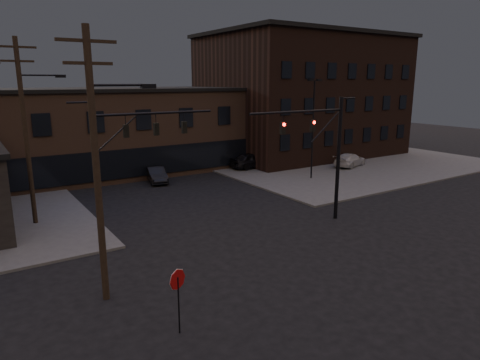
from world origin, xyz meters
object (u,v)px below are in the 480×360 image
object	(u,v)px
traffic_signal_far	(119,155)
parked_car_lot_a	(252,160)
traffic_signal_near	(326,147)
car_crossing	(156,175)
stop_sign	(178,286)
parked_car_lot_b	(350,160)

from	to	relation	value
traffic_signal_far	parked_car_lot_a	world-z (taller)	traffic_signal_far
traffic_signal_near	car_crossing	world-z (taller)	traffic_signal_near
traffic_signal_near	traffic_signal_far	distance (m)	12.57
car_crossing	parked_car_lot_a	bearing A→B (deg)	10.98
stop_sign	parked_car_lot_a	xyz separation A→B (m)	(19.18, 22.95, -0.87)
traffic_signal_near	parked_car_lot_a	distance (m)	17.91
traffic_signal_near	stop_sign	size ratio (longest dim) A/B	3.23
traffic_signal_far	car_crossing	world-z (taller)	traffic_signal_far
traffic_signal_far	stop_sign	bearing A→B (deg)	-97.32
parked_car_lot_a	car_crossing	distance (m)	10.62
stop_sign	parked_car_lot_a	world-z (taller)	stop_sign
traffic_signal_far	car_crossing	size ratio (longest dim) A/B	1.91
traffic_signal_near	stop_sign	bearing A→B (deg)	-154.10
parked_car_lot_a	car_crossing	size ratio (longest dim) A/B	1.16
traffic_signal_far	parked_car_lot_a	distance (m)	22.47
parked_car_lot_a	stop_sign	bearing A→B (deg)	139.86
traffic_signal_far	stop_sign	size ratio (longest dim) A/B	3.23
traffic_signal_far	car_crossing	distance (m)	15.52
parked_car_lot_a	car_crossing	xyz separation A→B (m)	(-10.62, 0.04, -0.28)
parked_car_lot_a	parked_car_lot_b	distance (m)	10.39
traffic_signal_far	parked_car_lot_a	xyz separation A→B (m)	(17.90, 12.96, -4.04)
stop_sign	car_crossing	xyz separation A→B (m)	(8.56, 22.99, -1.16)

